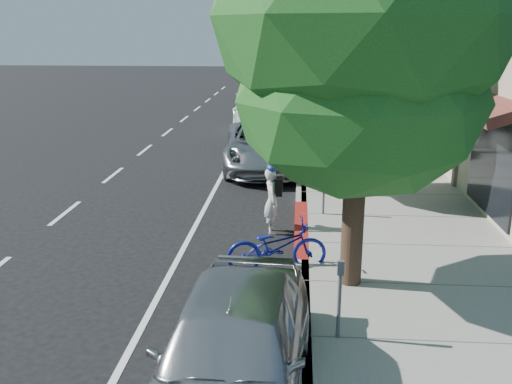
# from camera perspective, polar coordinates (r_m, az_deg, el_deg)

# --- Properties ---
(ground) EXTENTS (120.00, 120.00, 0.00)m
(ground) POSITION_cam_1_polar(r_m,az_deg,el_deg) (12.73, 4.54, -5.61)
(ground) COLOR black
(ground) RESTS_ON ground
(sidewalk) EXTENTS (4.60, 56.00, 0.15)m
(sidewalk) POSITION_cam_1_polar(r_m,az_deg,el_deg) (20.50, 10.97, 2.81)
(sidewalk) COLOR gray
(sidewalk) RESTS_ON ground
(curb) EXTENTS (0.30, 56.00, 0.15)m
(curb) POSITION_cam_1_polar(r_m,az_deg,el_deg) (20.36, 4.53, 2.97)
(curb) COLOR #9E998E
(curb) RESTS_ON ground
(curb_red_segment) EXTENTS (0.32, 4.00, 0.15)m
(curb_red_segment) POSITION_cam_1_polar(r_m,az_deg,el_deg) (13.64, 4.54, -3.76)
(curb_red_segment) COLOR maroon
(curb_red_segment) RESTS_ON ground
(storefront_building) EXTENTS (10.00, 36.00, 7.00)m
(storefront_building) POSITION_cam_1_polar(r_m,az_deg,el_deg) (31.39, 22.93, 12.74)
(storefront_building) COLOR #C2AD95
(storefront_building) RESTS_ON ground
(street_tree_0) EXTENTS (5.06, 5.06, 7.82)m
(street_tree_0) POSITION_cam_1_polar(r_m,az_deg,el_deg) (9.88, 10.63, 16.22)
(street_tree_0) COLOR black
(street_tree_0) RESTS_ON ground
(street_tree_1) EXTENTS (4.11, 4.11, 6.98)m
(street_tree_1) POSITION_cam_1_polar(r_m,az_deg,el_deg) (15.86, 8.25, 14.68)
(street_tree_1) COLOR black
(street_tree_1) RESTS_ON ground
(street_tree_2) EXTENTS (4.42, 4.42, 7.17)m
(street_tree_2) POSITION_cam_1_polar(r_m,az_deg,el_deg) (21.85, 7.23, 15.29)
(street_tree_2) COLOR black
(street_tree_2) RESTS_ON ground
(street_tree_3) EXTENTS (5.71, 5.71, 7.80)m
(street_tree_3) POSITION_cam_1_polar(r_m,az_deg,el_deg) (27.84, 6.66, 15.86)
(street_tree_3) COLOR black
(street_tree_3) RESTS_ON ground
(street_tree_4) EXTENTS (4.62, 4.62, 7.89)m
(street_tree_4) POSITION_cam_1_polar(r_m,az_deg,el_deg) (33.84, 6.29, 16.44)
(street_tree_4) COLOR black
(street_tree_4) RESTS_ON ground
(street_tree_5) EXTENTS (4.30, 4.30, 6.86)m
(street_tree_5) POSITION_cam_1_polar(r_m,az_deg,el_deg) (39.84, 5.99, 15.38)
(street_tree_5) COLOR black
(street_tree_5) RESTS_ON ground
(cyclist) EXTENTS (0.44, 0.61, 1.56)m
(cyclist) POSITION_cam_1_polar(r_m,az_deg,el_deg) (13.41, 1.62, -0.89)
(cyclist) COLOR silver
(cyclist) RESTS_ON ground
(bicycle) EXTENTS (2.10, 1.10, 1.05)m
(bicycle) POSITION_cam_1_polar(r_m,az_deg,el_deg) (11.36, 2.10, -5.46)
(bicycle) COLOR navy
(bicycle) RESTS_ON ground
(silver_suv) EXTENTS (3.14, 6.04, 1.63)m
(silver_suv) POSITION_cam_1_polar(r_m,az_deg,el_deg) (19.67, 0.89, 4.75)
(silver_suv) COLOR #9A9A9E
(silver_suv) RESTS_ON ground
(dark_sedan) EXTENTS (1.89, 4.26, 1.36)m
(dark_sedan) POSITION_cam_1_polar(r_m,az_deg,el_deg) (22.18, 0.87, 5.70)
(dark_sedan) COLOR #222528
(dark_sedan) RESTS_ON ground
(white_pickup) EXTENTS (2.66, 5.34, 1.49)m
(white_pickup) POSITION_cam_1_polar(r_m,az_deg,el_deg) (27.20, -0.13, 7.80)
(white_pickup) COLOR white
(white_pickup) RESTS_ON ground
(dark_suv_far) EXTENTS (2.34, 4.81, 1.58)m
(dark_suv_far) POSITION_cam_1_polar(r_m,az_deg,el_deg) (39.26, 1.37, 10.45)
(dark_suv_far) COLOR black
(dark_suv_far) RESTS_ON ground
(near_car_a) EXTENTS (2.11, 4.75, 1.59)m
(near_car_a) POSITION_cam_1_polar(r_m,az_deg,el_deg) (7.48, -2.36, -15.44)
(near_car_a) COLOR #A6A7AB
(near_car_a) RESTS_ON ground
(pedestrian) EXTENTS (0.98, 0.93, 1.59)m
(pedestrian) POSITION_cam_1_polar(r_m,az_deg,el_deg) (23.08, 9.04, 6.58)
(pedestrian) COLOR black
(pedestrian) RESTS_ON sidewalk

